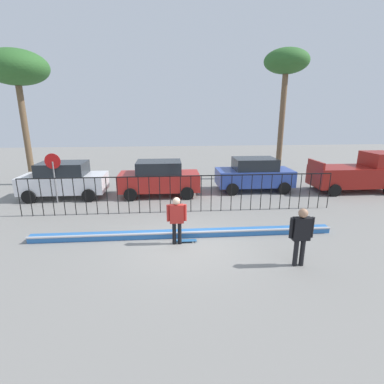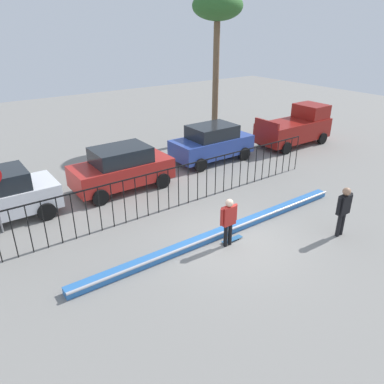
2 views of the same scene
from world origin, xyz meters
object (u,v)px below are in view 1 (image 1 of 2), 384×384
at_px(parked_car_white, 64,180).
at_px(pickup_truck, 357,174).
at_px(skateboard, 185,241).
at_px(parked_car_blue, 254,174).
at_px(skateboarder, 177,216).
at_px(parked_car_red, 159,178).
at_px(camera_operator, 301,232).
at_px(stop_sign, 54,171).
at_px(palm_tree_short, 16,69).
at_px(palm_tree_tall, 286,66).

bearing_deg(parked_car_white, pickup_truck, 1.74).
xyz_separation_m(skateboard, parked_car_blue, (4.40, 6.65, 0.91)).
height_order(skateboarder, skateboard, skateboarder).
height_order(skateboarder, parked_car_red, parked_car_red).
relative_size(camera_operator, parked_car_white, 0.42).
bearing_deg(pickup_truck, parked_car_white, 176.76).
height_order(skateboard, pickup_truck, pickup_truck).
bearing_deg(parked_car_white, skateboarder, -44.95).
bearing_deg(skateboard, parked_car_blue, 76.56).
bearing_deg(parked_car_red, stop_sign, -171.24).
bearing_deg(palm_tree_short, stop_sign, -54.39).
bearing_deg(parked_car_red, parked_car_blue, 4.47).
distance_m(parked_car_red, palm_tree_short, 10.43).
relative_size(parked_car_blue, pickup_truck, 0.91).
height_order(skateboarder, palm_tree_tall, palm_tree_tall).
distance_m(camera_operator, parked_car_red, 9.03).
bearing_deg(stop_sign, camera_operator, -36.57).
bearing_deg(palm_tree_short, parked_car_blue, -10.79).
bearing_deg(palm_tree_tall, skateboarder, -126.76).
height_order(parked_car_blue, palm_tree_short, palm_tree_short).
xyz_separation_m(skateboarder, camera_operator, (3.55, -1.77, 0.06)).
bearing_deg(parked_car_white, skateboard, -43.07).
relative_size(parked_car_blue, palm_tree_short, 0.55).
bearing_deg(skateboarder, pickup_truck, 48.08).
bearing_deg(camera_operator, palm_tree_tall, -61.14).
height_order(parked_car_white, pickup_truck, pickup_truck).
xyz_separation_m(parked_car_red, stop_sign, (-5.12, -0.94, 0.64)).
bearing_deg(palm_tree_short, pickup_truck, -9.46).
relative_size(pickup_truck, palm_tree_tall, 0.57).
relative_size(camera_operator, pickup_truck, 0.38).
relative_size(parked_car_red, palm_tree_tall, 0.52).
xyz_separation_m(camera_operator, palm_tree_tall, (3.71, 11.48, 6.15)).
height_order(skateboarder, palm_tree_short, palm_tree_short).
relative_size(camera_operator, parked_car_blue, 0.42).
bearing_deg(skateboard, parked_car_white, 154.95).
xyz_separation_m(skateboarder, palm_tree_short, (-8.81, 9.33, 5.77)).
height_order(parked_car_red, pickup_truck, pickup_truck).
xyz_separation_m(skateboarder, parked_car_blue, (4.70, 6.75, -0.04)).
height_order(skateboard, parked_car_blue, parked_car_blue).
relative_size(skateboarder, pickup_truck, 0.36).
bearing_deg(parked_car_blue, camera_operator, -99.48).
distance_m(camera_operator, parked_car_white, 12.25).
height_order(parked_car_red, palm_tree_short, palm_tree_short).
distance_m(skateboarder, palm_tree_short, 14.07).
bearing_deg(pickup_truck, parked_car_red, 176.73).
bearing_deg(palm_tree_short, skateboarder, -46.63).
distance_m(parked_car_white, parked_car_blue, 10.48).
relative_size(skateboard, camera_operator, 0.45).
bearing_deg(skateboarder, parked_car_white, 151.04).
bearing_deg(stop_sign, pickup_truck, 3.06).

